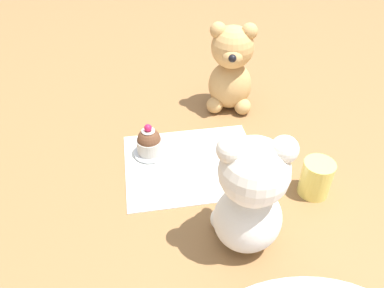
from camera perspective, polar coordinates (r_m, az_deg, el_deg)
name	(u,v)px	position (r m, az deg, el deg)	size (l,w,h in m)	color
ground_plane	(192,165)	(0.79, 0.00, -3.14)	(4.00, 4.00, 0.00)	olive
knitted_placemat	(192,163)	(0.79, 0.00, -2.98)	(0.28, 0.23, 0.01)	silver
teddy_bear_cream	(250,196)	(0.58, 8.85, -7.84)	(0.12, 0.13, 0.23)	silver
teddy_bear_tan	(231,69)	(0.92, 5.96, 11.34)	(0.13, 0.12, 0.22)	tan
cupcake_near_cream_bear	(240,165)	(0.74, 7.27, -3.20)	(0.05, 0.05, 0.07)	#B2ADA3
saucer_plate	(150,152)	(0.81, -6.39, -1.23)	(0.07, 0.07, 0.01)	silver
cupcake_near_tan_bear	(149,142)	(0.80, -6.53, 0.33)	(0.05, 0.05, 0.07)	#B2ADA3
juice_glass	(316,178)	(0.75, 18.39, -4.96)	(0.06, 0.06, 0.07)	#EADB66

